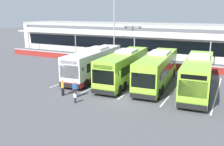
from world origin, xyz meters
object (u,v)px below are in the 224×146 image
at_px(coach_bus_left_centre, 124,67).
at_px(coach_bus_centre, 157,70).
at_px(coach_bus_leftmost, 95,64).
at_px(pedestrian_near_bin, 63,87).
at_px(pedestrian_child, 75,97).
at_px(pedestrian_in_dark_coat, 75,89).
at_px(lamp_post_west, 114,24).
at_px(coach_bus_right_centre, 198,75).

distance_m(coach_bus_left_centre, coach_bus_centre, 3.95).
distance_m(coach_bus_leftmost, pedestrian_near_bin, 7.77).
distance_m(coach_bus_leftmost, pedestrian_child, 9.47).
height_order(coach_bus_centre, pedestrian_near_bin, coach_bus_centre).
relative_size(pedestrian_in_dark_coat, pedestrian_child, 1.61).
bearing_deg(lamp_post_west, pedestrian_near_bin, -79.79).
bearing_deg(pedestrian_child, pedestrian_in_dark_coat, 124.69).
height_order(coach_bus_leftmost, coach_bus_left_centre, same).
relative_size(coach_bus_leftmost, pedestrian_in_dark_coat, 7.60).
bearing_deg(pedestrian_near_bin, coach_bus_centre, 46.95).
bearing_deg(lamp_post_west, pedestrian_in_dark_coat, -75.45).
height_order(coach_bus_left_centre, pedestrian_near_bin, coach_bus_left_centre).
height_order(pedestrian_child, pedestrian_near_bin, pedestrian_near_bin).
distance_m(coach_bus_left_centre, pedestrian_child, 8.66).
bearing_deg(coach_bus_centre, pedestrian_in_dark_coat, -127.38).
relative_size(coach_bus_right_centre, pedestrian_child, 12.25).
xyz_separation_m(coach_bus_leftmost, pedestrian_in_dark_coat, (2.25, -7.56, -0.91)).
distance_m(coach_bus_leftmost, lamp_post_west, 11.83).
relative_size(coach_bus_left_centre, pedestrian_in_dark_coat, 7.60).
distance_m(coach_bus_leftmost, coach_bus_centre, 8.17).
bearing_deg(pedestrian_child, coach_bus_leftmost, 109.54).
bearing_deg(pedestrian_child, pedestrian_near_bin, 153.02).
height_order(coach_bus_centre, pedestrian_in_dark_coat, coach_bus_centre).
distance_m(coach_bus_right_centre, pedestrian_in_dark_coat, 12.68).
bearing_deg(coach_bus_centre, coach_bus_leftmost, -178.62).
bearing_deg(coach_bus_centre, pedestrian_child, -119.06).
bearing_deg(coach_bus_left_centre, coach_bus_centre, 7.97).
distance_m(coach_bus_left_centre, pedestrian_in_dark_coat, 7.54).
bearing_deg(pedestrian_child, coach_bus_right_centre, 41.69).
bearing_deg(coach_bus_leftmost, coach_bus_right_centre, -1.70).
xyz_separation_m(coach_bus_centre, coach_bus_right_centre, (4.49, -0.57, 0.00)).
height_order(coach_bus_centre, coach_bus_right_centre, same).
xyz_separation_m(pedestrian_in_dark_coat, pedestrian_near_bin, (-1.42, -0.11, 0.00)).
bearing_deg(pedestrian_near_bin, lamp_post_west, 100.21).
distance_m(coach_bus_left_centre, coach_bus_right_centre, 8.40).
bearing_deg(pedestrian_near_bin, coach_bus_left_centre, 64.83).
distance_m(pedestrian_child, pedestrian_near_bin, 2.62).
xyz_separation_m(coach_bus_left_centre, pedestrian_near_bin, (-3.44, -7.32, -0.91)).
distance_m(coach_bus_left_centre, lamp_post_west, 13.67).
relative_size(pedestrian_child, pedestrian_near_bin, 0.62).
distance_m(coach_bus_leftmost, coach_bus_right_centre, 12.66).
xyz_separation_m(coach_bus_left_centre, pedestrian_child, (-1.12, -8.50, -1.24)).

